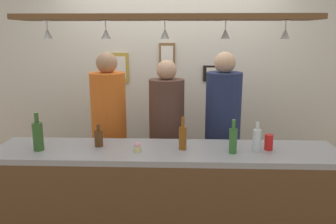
# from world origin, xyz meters

# --- Properties ---
(back_wall) EXTENTS (4.40, 0.06, 2.60)m
(back_wall) POSITION_xyz_m (0.00, 1.10, 1.30)
(back_wall) COLOR silver
(back_wall) RESTS_ON ground_plane
(bar_counter) EXTENTS (2.70, 0.55, 1.00)m
(bar_counter) POSITION_xyz_m (0.00, -0.50, 0.68)
(bar_counter) COLOR #99999E
(bar_counter) RESTS_ON ground_plane
(overhead_glass_rack) EXTENTS (2.20, 0.36, 0.04)m
(overhead_glass_rack) POSITION_xyz_m (0.00, -0.30, 2.01)
(overhead_glass_rack) COLOR brown
(hanging_wineglass_far_left) EXTENTS (0.07, 0.07, 0.13)m
(hanging_wineglass_far_left) POSITION_xyz_m (-0.87, -0.36, 1.90)
(hanging_wineglass_far_left) COLOR silver
(hanging_wineglass_far_left) RESTS_ON overhead_glass_rack
(hanging_wineglass_left) EXTENTS (0.07, 0.07, 0.13)m
(hanging_wineglass_left) POSITION_xyz_m (-0.44, -0.36, 1.90)
(hanging_wineglass_left) COLOR silver
(hanging_wineglass_left) RESTS_ON overhead_glass_rack
(hanging_wineglass_center_left) EXTENTS (0.07, 0.07, 0.13)m
(hanging_wineglass_center_left) POSITION_xyz_m (-0.01, -0.36, 1.90)
(hanging_wineglass_center_left) COLOR silver
(hanging_wineglass_center_left) RESTS_ON overhead_glass_rack
(hanging_wineglass_center) EXTENTS (0.07, 0.07, 0.13)m
(hanging_wineglass_center) POSITION_xyz_m (0.44, -0.32, 1.90)
(hanging_wineglass_center) COLOR silver
(hanging_wineglass_center) RESTS_ON overhead_glass_rack
(hanging_wineglass_center_right) EXTENTS (0.07, 0.07, 0.13)m
(hanging_wineglass_center_right) POSITION_xyz_m (0.87, -0.33, 1.90)
(hanging_wineglass_center_right) COLOR silver
(hanging_wineglass_center_right) RESTS_ON overhead_glass_rack
(person_left_orange_shirt) EXTENTS (0.34, 0.34, 1.72)m
(person_left_orange_shirt) POSITION_xyz_m (-0.59, 0.34, 1.04)
(person_left_orange_shirt) COLOR #2D334C
(person_left_orange_shirt) RESTS_ON ground_plane
(person_middle_brown_shirt) EXTENTS (0.34, 0.34, 1.65)m
(person_middle_brown_shirt) POSITION_xyz_m (-0.02, 0.34, 0.99)
(person_middle_brown_shirt) COLOR #2D334C
(person_middle_brown_shirt) RESTS_ON ground_plane
(person_right_navy_shirt) EXTENTS (0.34, 0.34, 1.73)m
(person_right_navy_shirt) POSITION_xyz_m (0.52, 0.34, 1.04)
(person_right_navy_shirt) COLOR #2D334C
(person_right_navy_shirt) RESTS_ON ground_plane
(bottle_beer_amber_tall) EXTENTS (0.06, 0.06, 0.26)m
(bottle_beer_amber_tall) POSITION_xyz_m (0.13, -0.35, 1.10)
(bottle_beer_amber_tall) COLOR brown
(bottle_beer_amber_tall) RESTS_ON bar_counter
(bottle_champagne_green) EXTENTS (0.08, 0.08, 0.30)m
(bottle_champagne_green) POSITION_xyz_m (-0.98, -0.41, 1.12)
(bottle_champagne_green) COLOR #2D5623
(bottle_champagne_green) RESTS_ON bar_counter
(bottle_beer_green_import) EXTENTS (0.06, 0.06, 0.26)m
(bottle_beer_green_import) POSITION_xyz_m (0.51, -0.42, 1.11)
(bottle_beer_green_import) COLOR #336B2D
(bottle_beer_green_import) RESTS_ON bar_counter
(bottle_beer_brown_stubby) EXTENTS (0.07, 0.07, 0.18)m
(bottle_beer_brown_stubby) POSITION_xyz_m (-0.54, -0.30, 1.08)
(bottle_beer_brown_stubby) COLOR #512D14
(bottle_beer_brown_stubby) RESTS_ON bar_counter
(bottle_soda_clear) EXTENTS (0.06, 0.06, 0.23)m
(bottle_soda_clear) POSITION_xyz_m (0.70, -0.36, 1.10)
(bottle_soda_clear) COLOR silver
(bottle_soda_clear) RESTS_ON bar_counter
(drink_can) EXTENTS (0.07, 0.07, 0.12)m
(drink_can) POSITION_xyz_m (0.80, -0.33, 1.07)
(drink_can) COLOR red
(drink_can) RESTS_ON bar_counter
(cupcake) EXTENTS (0.06, 0.06, 0.08)m
(cupcake) POSITION_xyz_m (-0.22, -0.41, 1.04)
(cupcake) COLOR beige
(cupcake) RESTS_ON bar_counter
(picture_frame_lower_pair) EXTENTS (0.30, 0.02, 0.18)m
(picture_frame_lower_pair) POSITION_xyz_m (0.52, 1.06, 1.44)
(picture_frame_lower_pair) COLOR black
(picture_frame_lower_pair) RESTS_ON back_wall
(picture_frame_crest) EXTENTS (0.18, 0.02, 0.26)m
(picture_frame_crest) POSITION_xyz_m (-0.05, 1.06, 1.65)
(picture_frame_crest) COLOR brown
(picture_frame_crest) RESTS_ON back_wall
(picture_frame_caricature) EXTENTS (0.26, 0.02, 0.34)m
(picture_frame_caricature) POSITION_xyz_m (-0.62, 1.06, 1.50)
(picture_frame_caricature) COLOR #B29338
(picture_frame_caricature) RESTS_ON back_wall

